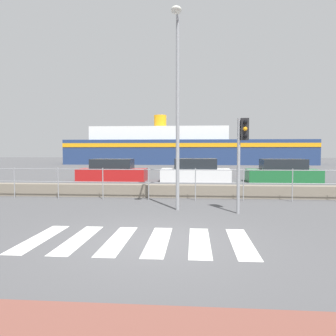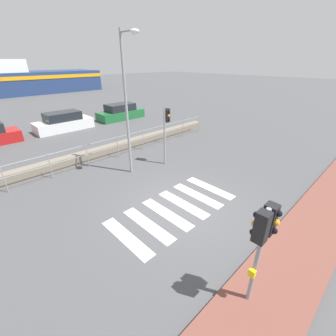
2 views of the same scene
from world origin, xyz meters
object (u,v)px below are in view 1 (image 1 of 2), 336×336
(traffic_light_far, at_px, (242,144))
(parked_car_white, at_px, (196,172))
(streetlamp, at_px, (177,90))
(parked_car_red, at_px, (112,171))
(ferry_boat, at_px, (183,148))
(parked_car_green, at_px, (283,172))

(traffic_light_far, bearing_deg, parked_car_white, 97.57)
(streetlamp, height_order, parked_car_red, streetlamp)
(traffic_light_far, height_order, streetlamp, streetlamp)
(ferry_boat, height_order, parked_car_green, ferry_boat)
(parked_car_white, bearing_deg, parked_car_red, 180.00)
(traffic_light_far, height_order, parked_car_green, traffic_light_far)
(parked_car_red, bearing_deg, streetlamp, -65.12)
(streetlamp, height_order, parked_car_green, streetlamp)
(traffic_light_far, xyz_separation_m, parked_car_white, (-1.40, 10.55, -1.57))
(traffic_light_far, relative_size, ferry_boat, 0.09)
(streetlamp, xyz_separation_m, parked_car_white, (0.63, 10.29, -3.29))
(ferry_boat, bearing_deg, parked_car_green, -75.05)
(ferry_boat, bearing_deg, parked_car_red, -97.58)
(traffic_light_far, distance_m, parked_car_red, 12.66)
(parked_car_red, distance_m, parked_car_white, 5.41)
(ferry_boat, xyz_separation_m, parked_car_red, (-3.61, -27.11, -1.65))
(traffic_light_far, bearing_deg, parked_car_red, 122.84)
(parked_car_red, relative_size, parked_car_green, 1.00)
(parked_car_white, bearing_deg, ferry_boat, 93.79)
(ferry_boat, relative_size, parked_car_white, 7.86)
(traffic_light_far, relative_size, parked_car_white, 0.68)
(parked_car_red, bearing_deg, parked_car_white, -0.00)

